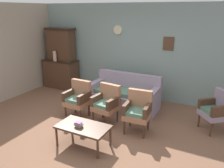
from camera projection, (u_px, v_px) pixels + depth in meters
The scene contains 12 objects.
ground_plane at pixel (89, 136), 4.81m from camera, with size 7.68×7.68×0.00m, color brown.
wall_back_with_decor at pixel (137, 52), 6.61m from camera, with size 6.40×0.09×2.70m.
side_cabinet at pixel (61, 74), 7.66m from camera, with size 1.16×0.55×0.93m.
cabinet_upper_hutch at pixel (61, 44), 7.42m from camera, with size 0.99×0.38×1.03m.
vase_on_cabinet at pixel (55, 56), 7.34m from camera, with size 0.11×0.11×0.32m, color tan.
floral_couch at pixel (125, 96), 6.07m from camera, with size 1.79×0.81×0.90m.
armchair_near_couch_end at pixel (78, 98), 5.51m from camera, with size 0.53×0.50×0.90m.
armchair_by_doorway at pixel (107, 102), 5.23m from camera, with size 0.57×0.55×0.90m.
armchair_row_middle at pixel (138, 110), 4.85m from camera, with size 0.56×0.53×0.90m.
wingback_chair_by_fireplace at pixel (216, 109), 4.88m from camera, with size 0.71×0.71×0.90m.
coffee_table at pixel (83, 128), 4.36m from camera, with size 1.00×0.56×0.42m.
book_stack_on_table at pixel (79, 124), 4.30m from camera, with size 0.16×0.11×0.10m.
Camera 1 is at (2.36, -3.54, 2.53)m, focal length 36.76 mm.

